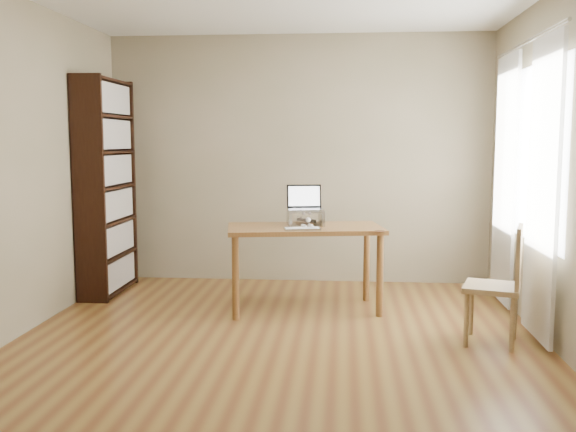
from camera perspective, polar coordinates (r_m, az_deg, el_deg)
The scene contains 10 objects.
room at distance 4.57m, azimuth -0.68°, elevation 4.22°, with size 4.04×4.54×2.64m.
bookshelf at distance 6.52m, azimuth -15.83°, elevation 2.51°, with size 0.30×0.90×2.10m.
curtains at distance 5.53m, azimuth 20.08°, elevation 2.89°, with size 0.03×1.90×2.25m.
desk at distance 5.66m, azimuth 1.51°, elevation -1.96°, with size 1.44×0.89×0.75m.
laptop_stand at distance 5.71m, azimuth 1.56°, elevation 0.00°, with size 0.32×0.25×0.13m.
laptop at distance 5.75m, azimuth 1.60°, elevation 1.11°, with size 0.34×0.31×0.22m.
keyboard at distance 5.42m, azimuth 1.26°, elevation -1.14°, with size 0.33×0.19×0.02m.
coaster at distance 5.38m, azimuth 8.15°, elevation -1.34°, with size 0.09×0.09×0.01m, color brown.
cat at distance 5.74m, azimuth 1.35°, elevation -0.14°, with size 0.25×0.48×0.15m.
chair at distance 5.00m, azimuth 18.48°, elevation -5.44°, with size 0.49×0.49×0.89m.
Camera 1 is at (0.48, -4.53, 1.50)m, focal length 40.00 mm.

